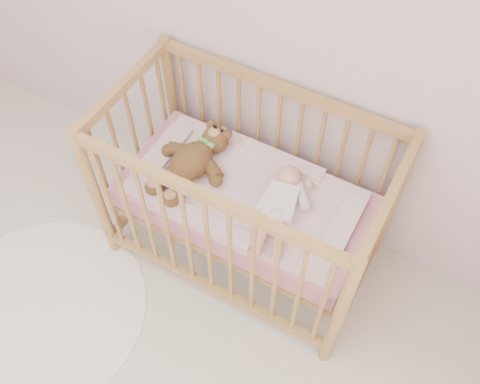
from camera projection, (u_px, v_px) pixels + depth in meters
The scene contains 6 objects.
crib at pixel (245, 199), 2.66m from camera, with size 1.36×0.76×1.00m, color #B3864C, non-canonical shape.
mattress at pixel (245, 201), 2.67m from camera, with size 1.22×0.62×0.13m, color pink.
blanket at pixel (245, 192), 2.61m from camera, with size 1.10×0.58×0.06m, color #FBADBB, non-canonical shape.
baby at pixel (281, 202), 2.49m from camera, with size 0.26×0.54×0.13m, color white, non-canonical shape.
teddy_bear at pixel (191, 162), 2.62m from camera, with size 0.39×0.55×0.15m, color brown, non-canonical shape.
rug at pixel (42, 309), 2.84m from camera, with size 1.11×1.11×0.01m, color silver.
Camera 1 is at (1.15, 0.25, 2.68)m, focal length 40.00 mm.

